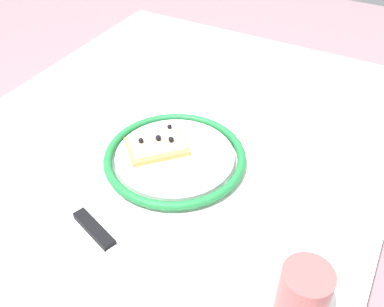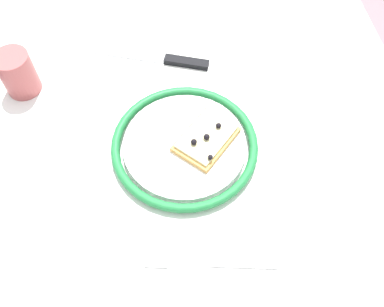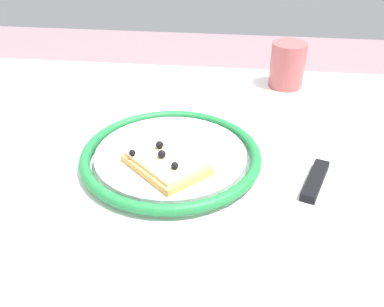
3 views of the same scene
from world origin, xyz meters
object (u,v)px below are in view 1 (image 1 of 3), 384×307
(dining_table, at_px, (160,189))
(knife, at_px, (106,242))
(plate, at_px, (174,158))
(cup, at_px, (303,294))
(pizza_slice_near, at_px, (157,144))
(fork, at_px, (219,103))

(dining_table, height_order, knife, knife)
(plate, relative_size, cup, 3.02)
(dining_table, bearing_deg, cup, 61.33)
(cup, bearing_deg, pizza_slice_near, -118.75)
(pizza_slice_near, bearing_deg, dining_table, 48.34)
(cup, bearing_deg, plate, -121.22)
(knife, bearing_deg, plate, -179.35)
(knife, bearing_deg, pizza_slice_near, -168.89)
(fork, xyz_separation_m, cup, (0.39, 0.30, 0.04))
(knife, height_order, cup, cup)
(knife, bearing_deg, fork, -178.12)
(dining_table, bearing_deg, fork, 172.89)
(dining_table, bearing_deg, pizza_slice_near, -131.66)
(plate, distance_m, pizza_slice_near, 0.04)
(dining_table, distance_m, plate, 0.11)
(knife, xyz_separation_m, cup, (-0.03, 0.29, 0.04))
(cup, bearing_deg, fork, -142.14)
(dining_table, relative_size, plate, 4.25)
(knife, height_order, fork, knife)
(pizza_slice_near, relative_size, fork, 0.65)
(knife, relative_size, fork, 1.16)
(pizza_slice_near, relative_size, knife, 0.56)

